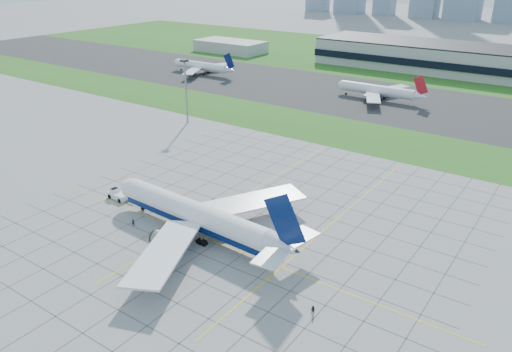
% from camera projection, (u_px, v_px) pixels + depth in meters
% --- Properties ---
extents(ground, '(1400.00, 1400.00, 0.00)m').
position_uv_depth(ground, '(222.00, 239.00, 119.38)').
color(ground, gray).
rests_on(ground, ground).
extents(grass_median, '(700.00, 35.00, 0.04)m').
position_uv_depth(grass_median, '(372.00, 138.00, 186.92)').
color(grass_median, '#275F1B').
rests_on(grass_median, ground).
extents(asphalt_taxiway, '(700.00, 75.00, 0.04)m').
position_uv_depth(asphalt_taxiway, '(420.00, 106.00, 228.20)').
color(asphalt_taxiway, '#383838').
rests_on(asphalt_taxiway, ground).
extents(grass_far, '(700.00, 145.00, 0.04)m').
position_uv_depth(grass_far, '(478.00, 67.00, 310.77)').
color(grass_far, '#275F1B').
rests_on(grass_far, ground).
extents(apron_markings, '(120.00, 130.00, 0.03)m').
position_uv_depth(apron_markings, '(250.00, 221.00, 127.47)').
color(apron_markings, '#474744').
rests_on(apron_markings, ground).
extents(service_block, '(50.00, 25.00, 8.00)m').
position_uv_depth(service_block, '(230.00, 46.00, 359.70)').
color(service_block, '#B7B7B2').
rests_on(service_block, ground).
extents(light_mast, '(2.50, 2.50, 25.60)m').
position_uv_depth(light_mast, '(186.00, 83.00, 198.59)').
color(light_mast, gray).
rests_on(light_mast, ground).
extents(airliner, '(58.12, 58.81, 18.28)m').
position_uv_depth(airliner, '(196.00, 215.00, 119.95)').
color(airliner, white).
rests_on(airliner, ground).
extents(pushback_tug, '(9.59, 3.61, 2.65)m').
position_uv_depth(pushback_tug, '(118.00, 195.00, 139.36)').
color(pushback_tug, white).
rests_on(pushback_tug, ground).
extents(crew_near, '(0.81, 0.84, 1.93)m').
position_uv_depth(crew_near, '(133.00, 223.00, 124.97)').
color(crew_near, black).
rests_on(crew_near, ground).
extents(crew_far, '(1.02, 0.85, 1.87)m').
position_uv_depth(crew_far, '(313.00, 310.00, 93.78)').
color(crew_far, black).
rests_on(crew_far, ground).
extents(distant_jet_0, '(42.60, 42.66, 14.08)m').
position_uv_depth(distant_jet_0, '(202.00, 66.00, 290.41)').
color(distant_jet_0, white).
rests_on(distant_jet_0, ground).
extents(distant_jet_1, '(41.87, 42.66, 14.08)m').
position_uv_depth(distant_jet_1, '(379.00, 90.00, 236.73)').
color(distant_jet_1, white).
rests_on(distant_jet_1, ground).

